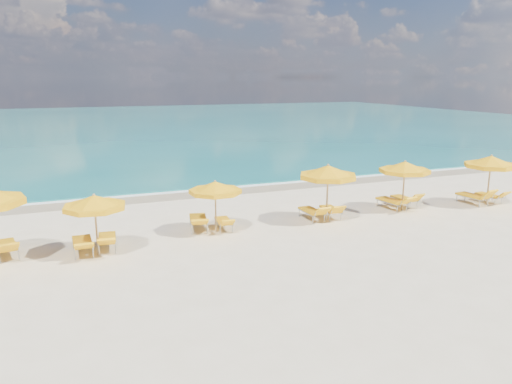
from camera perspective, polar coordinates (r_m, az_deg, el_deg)
name	(u,v)px	position (r m, az deg, el deg)	size (l,w,h in m)	color
ground_plane	(270,229)	(19.83, 1.60, -4.29)	(120.00, 120.00, 0.00)	beige
ocean	(121,125)	(66.08, -15.12, 7.42)	(120.00, 80.00, 0.30)	#126562
wet_sand_band	(215,191)	(26.56, -4.69, 0.13)	(120.00, 2.60, 0.01)	tan
foam_line	(211,188)	(27.31, -5.18, 0.48)	(120.00, 1.20, 0.03)	white
whitecap_near	(86,168)	(34.93, -18.86, 2.58)	(14.00, 0.36, 0.05)	white
whitecap_far	(247,145)	(44.58, -1.08, 5.39)	(18.00, 0.30, 0.05)	white
umbrella_2	(94,203)	(17.41, -17.98, -1.18)	(2.53, 2.53, 2.13)	tan
umbrella_3	(215,188)	(19.08, -4.68, 0.46)	(2.61, 2.61, 2.07)	tan
umbrella_4	(328,172)	(20.67, 8.23, 2.22)	(2.63, 2.63, 2.43)	tan
umbrella_5	(405,168)	(23.26, 16.65, 2.69)	(2.43, 2.43, 2.28)	tan
umbrella_6	(491,162)	(25.58, 25.26, 3.11)	(2.88, 2.88, 2.40)	tan
lounger_1_right	(7,250)	(18.77, -26.57, -5.98)	(0.95, 1.95, 0.81)	#A5A8AD
lounger_2_left	(83,247)	(18.08, -19.18, -5.98)	(0.67, 1.98, 0.77)	#A5A8AD
lounger_2_right	(107,243)	(18.29, -16.63, -5.61)	(0.78, 1.91, 0.76)	#A5A8AD
lounger_3_left	(198,224)	(19.85, -6.59, -3.62)	(1.06, 2.14, 0.79)	#A5A8AD
lounger_3_right	(224,225)	(19.79, -3.70, -3.74)	(0.72, 1.69, 0.68)	#A5A8AD
lounger_4_left	(312,215)	(21.20, 6.43, -2.59)	(0.65, 1.82, 0.81)	#A5A8AD
lounger_4_right	(331,213)	(21.64, 8.55, -2.36)	(0.81, 1.77, 0.78)	#A5A8AD
lounger_5_left	(392,204)	(23.54, 15.33, -1.37)	(0.91, 2.01, 0.83)	#A5A8AD
lounger_5_right	(405,202)	(24.27, 16.63, -1.07)	(0.66, 1.77, 0.83)	#A5A8AD
lounger_6_left	(473,199)	(25.74, 23.55, -0.78)	(0.84, 1.94, 0.94)	#A5A8AD
lounger_6_right	(489,198)	(26.57, 25.12, -0.63)	(0.69, 1.66, 0.72)	#A5A8AD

